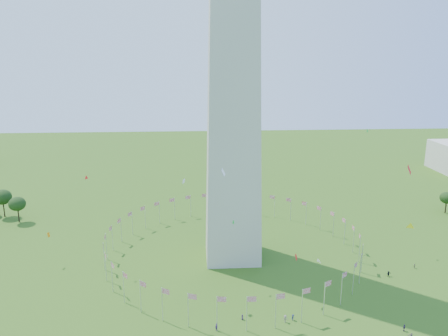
{
  "coord_description": "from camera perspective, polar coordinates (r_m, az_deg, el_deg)",
  "views": [
    {
      "loc": [
        -11.27,
        -79.8,
        62.63
      ],
      "look_at": [
        -3.68,
        35.0,
        33.43
      ],
      "focal_mm": 35.0,
      "sensor_mm": 36.0,
      "label": 1
    }
  ],
  "objects": [
    {
      "name": "flag_ring",
      "position": [
        142.67,
        1.09,
        -9.81
      ],
      "size": [
        80.24,
        80.24,
        9.0
      ],
      "color": "silver",
      "rests_on": "ground"
    },
    {
      "name": "kites_aloft",
      "position": [
        109.58,
        8.88,
        -7.52
      ],
      "size": [
        123.82,
        73.8,
        41.72
      ],
      "color": "yellow",
      "rests_on": "ground"
    }
  ]
}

